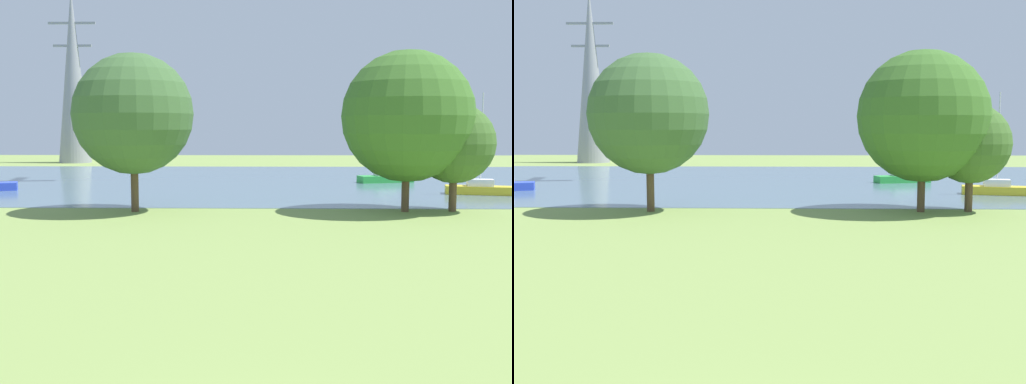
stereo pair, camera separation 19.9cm
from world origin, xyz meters
TOP-DOWN VIEW (x-y plane):
  - ground_plane at (0.00, 22.00)m, footprint 160.00×160.00m
  - water_surface at (0.00, 50.00)m, footprint 140.00×40.00m
  - sailboat_yellow at (15.83, 38.23)m, footprint 5.01×2.48m
  - sailboat_green at (10.79, 48.03)m, footprint 5.02×2.69m
  - tree_west_far at (-7.16, 28.53)m, footprint 6.91×6.91m
  - tree_east_near at (8.45, 28.83)m, footprint 7.51×7.51m
  - tree_west_near at (11.22, 29.01)m, footprint 4.60×4.60m
  - electricity_pylon at (-26.14, 78.68)m, footprint 6.40×4.40m

SIDE VIEW (x-z plane):
  - ground_plane at x=0.00m, z-range 0.00..0.00m
  - water_surface at x=0.00m, z-range 0.00..0.02m
  - sailboat_green at x=10.79m, z-range -2.22..3.11m
  - sailboat_yellow at x=15.83m, z-range -3.19..4.12m
  - tree_west_near at x=11.22m, z-range 0.80..7.04m
  - tree_east_near at x=8.45m, z-range 0.86..10.09m
  - tree_west_far at x=-7.16m, z-range 1.07..10.14m
  - electricity_pylon at x=-26.14m, z-range 0.01..23.53m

